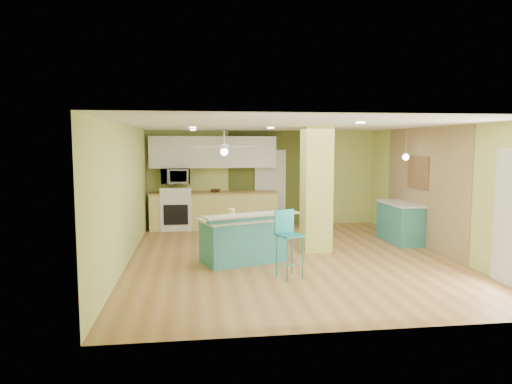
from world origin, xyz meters
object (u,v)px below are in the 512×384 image
Objects in this scene: bar_stool at (287,232)px; canister at (231,214)px; fruit_bowl at (215,191)px; peninsula at (244,239)px; side_counter at (399,222)px.

bar_stool reaches higher than canister.
canister is (-0.83, 0.97, 0.18)m from bar_stool.
bar_stool is 4.53m from fruit_bowl.
peninsula is 1.23m from bar_stool.
peninsula is at bearing -160.49° from side_counter.
peninsula is 6.64× the size of fruit_bowl.
peninsula is 1.70× the size of bar_stool.
bar_stool reaches higher than side_counter.
canister is at bearing -87.78° from fruit_bowl.
fruit_bowl is 1.49× the size of canister.
side_counter is at bearing -28.00° from fruit_bowl.
peninsula is at bearing 97.41° from bar_stool.
side_counter is (3.60, 1.28, 0.00)m from peninsula.
bar_stool is at bearing -49.26° from canister.
bar_stool is 3.79m from side_counter.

